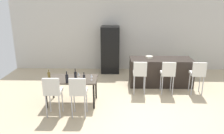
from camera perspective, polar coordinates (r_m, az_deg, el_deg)
name	(u,v)px	position (r m, az deg, el deg)	size (l,w,h in m)	color
ground_plane	(140,98)	(6.67, 7.27, -8.06)	(10.00, 10.00, 0.00)	#C6B28E
back_wall	(134,35)	(9.14, 5.71, 8.33)	(10.00, 0.12, 2.90)	beige
kitchen_island	(160,72)	(7.69, 12.46, -1.23)	(2.08, 0.81, 0.92)	black
bar_chair_left	(140,72)	(6.75, 7.22, -1.38)	(0.42, 0.42, 1.05)	silver
bar_chair_middle	(168,72)	(6.90, 14.32, -1.39)	(0.42, 0.42, 1.05)	silver
bar_chair_right	(198,73)	(7.16, 21.41, -1.38)	(0.43, 0.43, 1.05)	silver
dining_table	(72,81)	(6.18, -10.45, -3.57)	(1.40, 0.77, 0.74)	#4C4238
dining_chair_near	(53,90)	(5.58, -15.14, -5.88)	(0.40, 0.40, 1.05)	silver
dining_chair_far	(78,91)	(5.43, -8.72, -6.07)	(0.40, 0.40, 1.05)	silver
wine_bottle_end	(67,78)	(5.84, -11.62, -2.94)	(0.08, 0.08, 0.31)	black
wine_bottle_inner	(84,78)	(5.79, -7.27, -2.98)	(0.06, 0.06, 0.27)	black
wine_bottle_middle	(76,76)	(5.94, -9.46, -2.34)	(0.07, 0.07, 0.33)	black
wine_bottle_near	(49,76)	(6.17, -16.04, -2.22)	(0.07, 0.07, 0.28)	brown
wine_glass_left	(91,76)	(5.92, -5.37, -2.28)	(0.07, 0.07, 0.17)	silver
wine_glass_right	(78,74)	(6.10, -8.73, -1.82)	(0.07, 0.07, 0.17)	silver
refrigerator	(110,50)	(8.77, -0.45, 4.54)	(0.72, 0.68, 1.84)	black
fruit_bowl	(149,57)	(7.58, 9.65, 2.57)	(0.24, 0.24, 0.07)	beige
potted_plant	(190,65)	(9.39, 19.64, 0.59)	(0.35, 0.35, 0.56)	#38383D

